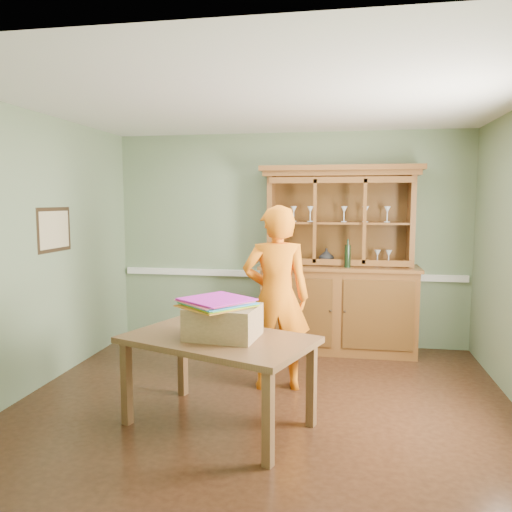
% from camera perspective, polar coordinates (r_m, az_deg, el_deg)
% --- Properties ---
extents(floor, '(4.50, 4.50, 0.00)m').
position_cam_1_polar(floor, '(4.80, 0.96, -16.29)').
color(floor, '#462716').
rests_on(floor, ground).
extents(ceiling, '(4.50, 4.50, 0.00)m').
position_cam_1_polar(ceiling, '(4.51, 1.02, 17.25)').
color(ceiling, white).
rests_on(ceiling, wall_back).
extents(wall_back, '(4.50, 0.00, 4.50)m').
position_cam_1_polar(wall_back, '(6.43, 3.78, 1.89)').
color(wall_back, gray).
rests_on(wall_back, floor).
extents(wall_left, '(0.00, 4.00, 4.00)m').
position_cam_1_polar(wall_left, '(5.29, -23.83, 0.42)').
color(wall_left, gray).
rests_on(wall_left, floor).
extents(wall_front, '(4.50, 0.00, 4.50)m').
position_cam_1_polar(wall_front, '(2.52, -6.16, -5.01)').
color(wall_front, gray).
rests_on(wall_front, floor).
extents(chair_rail, '(4.41, 0.05, 0.08)m').
position_cam_1_polar(chair_rail, '(6.46, 3.72, -2.11)').
color(chair_rail, white).
rests_on(chair_rail, wall_back).
extents(framed_map, '(0.03, 0.60, 0.46)m').
position_cam_1_polar(framed_map, '(5.52, -22.01, 2.80)').
color(framed_map, '#2E2012').
rests_on(framed_map, wall_left).
extents(china_hutch, '(1.93, 0.64, 2.26)m').
position_cam_1_polar(china_hutch, '(6.21, 9.38, -3.52)').
color(china_hutch, brown).
rests_on(china_hutch, floor).
extents(dining_table, '(1.71, 1.36, 0.75)m').
position_cam_1_polar(dining_table, '(4.14, -4.33, -10.37)').
color(dining_table, brown).
rests_on(dining_table, floor).
extents(cardboard_box, '(0.60, 0.50, 0.26)m').
position_cam_1_polar(cardboard_box, '(4.06, -3.77, -7.50)').
color(cardboard_box, tan).
rests_on(cardboard_box, dining_table).
extents(kite_stack, '(0.66, 0.66, 0.06)m').
position_cam_1_polar(kite_stack, '(4.03, -4.49, -5.27)').
color(kite_stack, '#C6771E').
rests_on(kite_stack, cardboard_box).
extents(person, '(0.73, 0.55, 1.81)m').
position_cam_1_polar(person, '(4.88, 2.34, -4.81)').
color(person, orange).
rests_on(person, floor).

